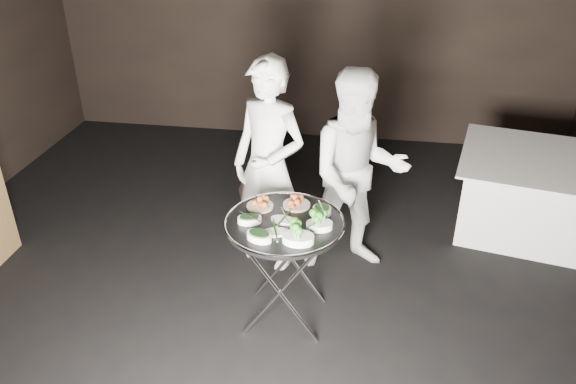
# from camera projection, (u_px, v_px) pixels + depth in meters

# --- Properties ---
(floor) EXTENTS (6.00, 7.00, 0.05)m
(floor) POSITION_uv_depth(u_px,v_px,m) (251.00, 330.00, 3.96)
(floor) COLOR black
(floor) RESTS_ON ground
(wall_back) EXTENTS (6.00, 0.05, 3.00)m
(wall_back) POSITION_uv_depth(u_px,v_px,m) (314.00, 10.00, 6.27)
(wall_back) COLOR black
(wall_back) RESTS_ON floor
(tray_stand) EXTENTS (0.54, 0.46, 0.79)m
(tray_stand) POSITION_uv_depth(u_px,v_px,m) (285.00, 267.00, 3.83)
(tray_stand) COLOR silver
(tray_stand) RESTS_ON floor
(serving_tray) EXTENTS (0.79, 0.79, 0.04)m
(serving_tray) POSITION_uv_depth(u_px,v_px,m) (284.00, 223.00, 3.66)
(serving_tray) COLOR black
(serving_tray) RESTS_ON tray_stand
(potato_plate_a) EXTENTS (0.18, 0.18, 0.07)m
(potato_plate_a) POSITION_uv_depth(u_px,v_px,m) (260.00, 204.00, 3.80)
(potato_plate_a) COLOR beige
(potato_plate_a) RESTS_ON serving_tray
(potato_plate_b) EXTENTS (0.19, 0.19, 0.07)m
(potato_plate_b) POSITION_uv_depth(u_px,v_px,m) (297.00, 202.00, 3.82)
(potato_plate_b) COLOR beige
(potato_plate_b) RESTS_ON serving_tray
(greens_bowl) EXTENTS (0.12, 0.12, 0.07)m
(greens_bowl) POSITION_uv_depth(u_px,v_px,m) (322.00, 209.00, 3.73)
(greens_bowl) COLOR white
(greens_bowl) RESTS_ON serving_tray
(asparagus_plate_a) EXTENTS (0.19, 0.14, 0.04)m
(asparagus_plate_a) POSITION_uv_depth(u_px,v_px,m) (284.00, 219.00, 3.65)
(asparagus_plate_a) COLOR white
(asparagus_plate_a) RESTS_ON serving_tray
(asparagus_plate_b) EXTENTS (0.19, 0.14, 0.04)m
(asparagus_plate_b) POSITION_uv_depth(u_px,v_px,m) (275.00, 232.00, 3.52)
(asparagus_plate_b) COLOR white
(asparagus_plate_b) RESTS_ON serving_tray
(spinach_bowl_a) EXTENTS (0.18, 0.14, 0.06)m
(spinach_bowl_a) POSITION_uv_depth(u_px,v_px,m) (250.00, 219.00, 3.63)
(spinach_bowl_a) COLOR white
(spinach_bowl_a) RESTS_ON serving_tray
(spinach_bowl_b) EXTENTS (0.20, 0.16, 0.07)m
(spinach_bowl_b) POSITION_uv_depth(u_px,v_px,m) (259.00, 235.00, 3.45)
(spinach_bowl_b) COLOR white
(spinach_bowl_b) RESTS_ON serving_tray
(broccoli_bowl_a) EXTENTS (0.19, 0.15, 0.07)m
(broccoli_bowl_a) POSITION_uv_depth(u_px,v_px,m) (319.00, 224.00, 3.57)
(broccoli_bowl_a) COLOR white
(broccoli_bowl_a) RESTS_ON serving_tray
(broccoli_bowl_b) EXTENTS (0.20, 0.15, 0.08)m
(broccoli_bowl_b) POSITION_uv_depth(u_px,v_px,m) (298.00, 237.00, 3.43)
(broccoli_bowl_b) COLOR white
(broccoli_bowl_b) RESTS_ON serving_tray
(serving_utensils) EXTENTS (0.58, 0.44, 0.01)m
(serving_utensils) POSITION_uv_depth(u_px,v_px,m) (289.00, 210.00, 3.68)
(serving_utensils) COLOR silver
(serving_utensils) RESTS_ON serving_tray
(waiter_left) EXTENTS (0.73, 0.62, 1.69)m
(waiter_left) POSITION_uv_depth(u_px,v_px,m) (269.00, 167.00, 4.28)
(waiter_left) COLOR white
(waiter_left) RESTS_ON floor
(waiter_right) EXTENTS (0.92, 0.79, 1.63)m
(waiter_right) POSITION_uv_depth(u_px,v_px,m) (357.00, 174.00, 4.24)
(waiter_right) COLOR white
(waiter_right) RESTS_ON floor
(dining_table) EXTENTS (1.20, 1.20, 0.69)m
(dining_table) POSITION_uv_depth(u_px,v_px,m) (527.00, 193.00, 4.95)
(dining_table) COLOR silver
(dining_table) RESTS_ON floor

